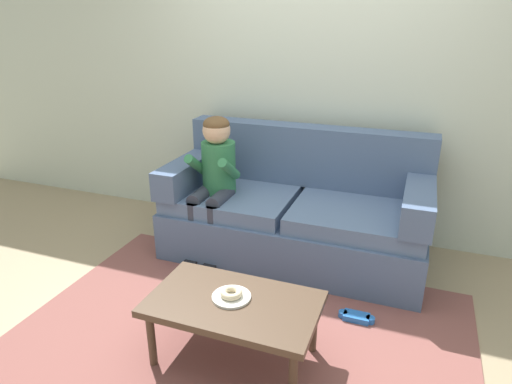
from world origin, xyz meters
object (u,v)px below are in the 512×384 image
object	(u,v)px
toy_controller	(356,318)
person_child	(215,174)
couch	(296,213)
coffee_table	(234,307)
donut	(231,293)

from	to	relation	value
toy_controller	person_child	bearing A→B (deg)	140.29
couch	toy_controller	size ratio (longest dim) A/B	8.72
coffee_table	person_child	xyz separation A→B (m)	(-0.61, 1.07, 0.33)
coffee_table	person_child	world-z (taller)	person_child
toy_controller	coffee_table	bearing A→B (deg)	-152.98
person_child	donut	size ratio (longest dim) A/B	9.18
coffee_table	person_child	size ratio (longest dim) A/B	0.82
donut	toy_controller	size ratio (longest dim) A/B	0.53
couch	toy_controller	world-z (taller)	couch
donut	toy_controller	distance (m)	0.91
donut	coffee_table	bearing A→B (deg)	-44.12
couch	donut	size ratio (longest dim) A/B	16.41
couch	toy_controller	xyz separation A→B (m)	(0.61, -0.71, -0.33)
coffee_table	donut	world-z (taller)	donut
coffee_table	couch	bearing A→B (deg)	90.79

